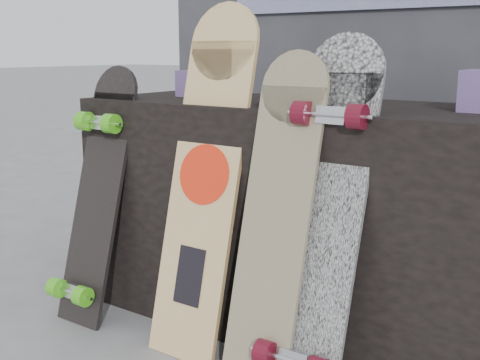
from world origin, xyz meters
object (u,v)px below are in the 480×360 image
Objects in this scene: vendor_table at (304,216)px; skateboard_dark at (96,191)px; longboard_cascadia at (322,212)px; longboard_geisha at (206,170)px; longboard_celtic at (277,211)px.

skateboard_dark reaches higher than vendor_table.
vendor_table is 1.55× the size of longboard_cascadia.
vendor_table is 0.42m from longboard_geisha.
skateboard_dark is (-0.78, 0.01, -0.05)m from longboard_celtic.
longboard_celtic is 1.06× the size of skateboard_dark.
longboard_cascadia is (0.24, -0.34, 0.13)m from vendor_table.
longboard_cascadia reaches higher than longboard_celtic.
longboard_cascadia is at bearing -55.01° from vendor_table.
longboard_geisha is at bearing 5.92° from skateboard_dark.
vendor_table is at bearing 58.17° from longboard_geisha.
vendor_table is at bearing 28.52° from skateboard_dark.
longboard_geisha reaches higher than longboard_celtic.
skateboard_dark is (-0.47, -0.05, -0.12)m from longboard_geisha.
longboard_geisha is (-0.19, -0.31, 0.20)m from vendor_table.
longboard_celtic is at bearing -73.45° from vendor_table.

